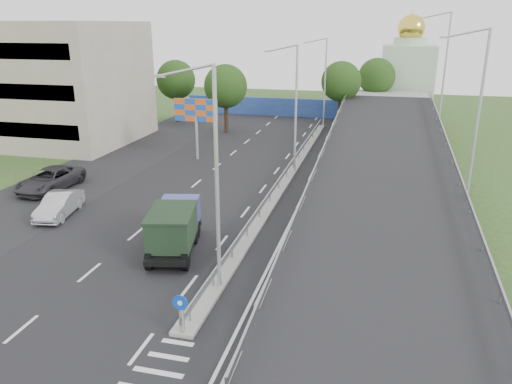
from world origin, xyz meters
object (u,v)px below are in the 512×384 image
(church, at_px, (407,73))
(dump_truck, at_px, (175,226))
(lamp_post_mid, at_px, (294,102))
(lamp_post_near, at_px, (212,170))
(parked_car_c, at_px, (50,179))
(sign_bollard, at_px, (181,314))
(lamp_post_far, at_px, (324,78))
(parked_car_b, at_px, (59,205))
(billboard, at_px, (196,114))

(church, height_order, dump_truck, church)
(lamp_post_mid, bearing_deg, lamp_post_near, -90.00)
(lamp_post_near, xyz_separation_m, dump_truck, (-3.47, 3.51, -4.39))
(parked_car_c, bearing_deg, sign_bollard, -40.36)
(lamp_post_far, bearing_deg, parked_car_c, -119.80)
(parked_car_b, relative_size, parked_car_c, 0.78)
(lamp_post_mid, xyz_separation_m, parked_car_c, (-16.60, -8.99, -5.00))
(billboard, distance_m, parked_car_b, 16.26)
(lamp_post_near, height_order, church, church)
(lamp_post_mid, bearing_deg, billboard, 167.62)
(lamp_post_mid, xyz_separation_m, dump_truck, (-3.47, -16.49, -4.39))
(sign_bollard, distance_m, billboard, 27.53)
(lamp_post_mid, distance_m, church, 35.41)
(sign_bollard, xyz_separation_m, church, (10.00, 57.83, 4.28))
(lamp_post_far, xyz_separation_m, dump_truck, (-3.47, -36.49, -4.39))
(sign_bollard, relative_size, lamp_post_mid, 0.17)
(sign_bollard, bearing_deg, parked_car_b, 140.65)
(dump_truck, xyz_separation_m, parked_car_b, (-9.26, 3.02, -0.68))
(lamp_post_far, xyz_separation_m, parked_car_b, (-12.74, -33.47, -5.07))
(lamp_post_far, xyz_separation_m, parked_car_c, (-16.60, -28.99, -5.00))
(lamp_post_near, bearing_deg, lamp_post_far, 90.00)
(lamp_post_mid, distance_m, parked_car_c, 19.53)
(billboard, distance_m, parked_car_c, 13.72)
(sign_bollard, distance_m, lamp_post_near, 6.12)
(parked_car_b, bearing_deg, parked_car_c, 120.80)
(sign_bollard, relative_size, dump_truck, 0.27)
(lamp_post_far, bearing_deg, lamp_post_mid, -90.00)
(sign_bollard, height_order, church, church)
(billboard, bearing_deg, lamp_post_near, -67.51)
(lamp_post_near, height_order, parked_car_b, lamp_post_near)
(billboard, relative_size, dump_truck, 0.90)
(billboard, bearing_deg, lamp_post_far, 63.16)
(parked_car_b, bearing_deg, dump_truck, -28.01)
(lamp_post_near, height_order, dump_truck, lamp_post_near)
(church, distance_m, parked_car_b, 52.79)
(lamp_post_far, bearing_deg, church, 54.76)
(church, relative_size, dump_truck, 2.25)
(sign_bollard, bearing_deg, lamp_post_far, 89.86)
(lamp_post_far, distance_m, church, 17.15)
(lamp_post_near, xyz_separation_m, parked_car_c, (-16.60, 11.01, -5.00))
(lamp_post_near, xyz_separation_m, billboard, (-9.11, 22.00, -1.62))
(billboard, relative_size, parked_car_b, 1.22)
(lamp_post_near, distance_m, parked_car_b, 15.18)
(sign_bollard, height_order, lamp_post_far, lamp_post_far)
(lamp_post_far, distance_m, dump_truck, 36.91)
(sign_bollard, bearing_deg, dump_truck, 114.63)
(parked_car_b, distance_m, parked_car_c, 5.92)
(lamp_post_near, height_order, billboard, lamp_post_near)
(parked_car_c, bearing_deg, parked_car_b, -47.61)
(parked_car_b, height_order, parked_car_c, parked_car_c)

